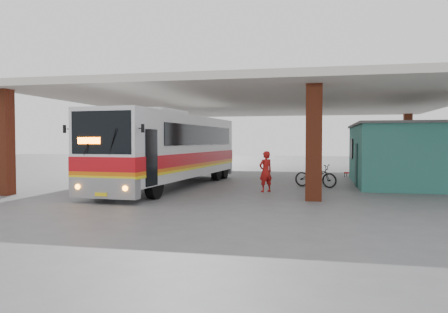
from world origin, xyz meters
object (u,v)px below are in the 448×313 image
coach_bus (172,149)px  pedestrian (266,171)px  motorcycle (316,176)px  red_chair (350,170)px

coach_bus → pedestrian: coach_bus is taller
motorcycle → pedestrian: (-2.12, -2.41, 0.34)m
motorcycle → pedestrian: bearing=160.0°
red_chair → coach_bus: bearing=-116.7°
motorcycle → red_chair: (2.06, 6.56, -0.14)m
coach_bus → pedestrian: size_ratio=7.16×
pedestrian → coach_bus: bearing=-54.4°
motorcycle → pedestrian: pedestrian is taller
coach_bus → motorcycle: coach_bus is taller
motorcycle → red_chair: 6.88m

